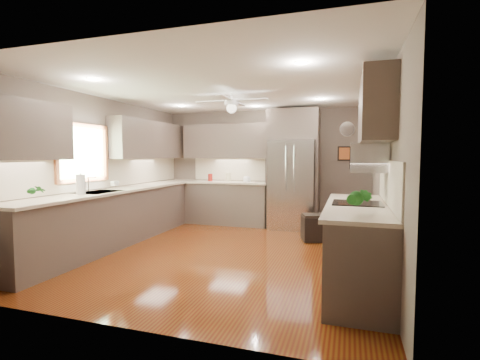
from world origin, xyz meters
The scene contains 26 objects.
floor centered at (0.00, 0.00, 0.00)m, with size 5.00×5.00×0.00m, color #52180A.
ceiling centered at (0.00, 0.00, 2.50)m, with size 5.00×5.00×0.00m, color white.
wall_back centered at (0.00, 2.50, 1.25)m, with size 4.50×4.50×0.00m, color #64574C.
wall_front centered at (0.00, -2.50, 1.25)m, with size 4.50×4.50×0.00m, color #64574C.
wall_left centered at (-2.25, 0.00, 1.25)m, with size 5.00×5.00×0.00m, color #64574C.
wall_right centered at (2.25, 0.00, 1.25)m, with size 5.00×5.00×0.00m, color #64574C.
canister_a centered at (-1.16, 2.19, 1.02)m, with size 0.10×0.10×0.17m, color maroon.
canister_c centered at (-0.75, 2.25, 1.03)m, with size 0.12×0.12×0.20m, color #C1BB90.
soap_bottle centered at (-2.06, 0.08, 1.03)m, with size 0.08×0.08×0.18m, color white.
potted_plant_left centered at (-1.93, -1.65, 1.07)m, with size 0.14×0.10×0.27m, color #185317.
potted_plant_right centered at (1.91, -1.52, 1.10)m, with size 0.18×0.14×0.32m, color #185317.
bowl centered at (-0.31, 2.21, 0.96)m, with size 0.20×0.20×0.05m, color #C1BB90.
left_run centered at (-1.95, 0.15, 0.48)m, with size 0.65×4.70×1.45m.
back_run centered at (-0.72, 2.20, 0.48)m, with size 1.85×0.65×1.45m.
uppers centered at (-0.74, 0.71, 1.87)m, with size 4.50×4.70×0.95m.
window centered at (-2.22, -0.50, 1.55)m, with size 0.05×1.12×0.92m.
sink centered at (-1.93, -0.50, 0.91)m, with size 0.50×0.70×0.32m.
refrigerator centered at (0.70, 2.16, 1.19)m, with size 1.06×0.75×2.45m.
right_run centered at (1.93, -0.80, 0.48)m, with size 0.70×2.20×1.45m.
microwave centered at (2.03, -0.55, 1.48)m, with size 0.43×0.55×0.34m.
ceiling_fan centered at (0.00, 0.30, 2.33)m, with size 1.18×1.18×0.32m.
recessed_lights centered at (-0.04, 0.40, 2.49)m, with size 2.84×3.14×0.01m.
wall_clock centered at (1.75, 2.48, 2.05)m, with size 0.30×0.03×0.30m.
framed_print centered at (1.75, 2.48, 1.55)m, with size 0.36×0.03×0.30m.
stool centered at (1.22, 1.17, 0.24)m, with size 0.48×0.48×0.46m.
paper_towel centered at (-1.94, -0.87, 1.08)m, with size 0.13×0.13×0.32m.
Camera 1 is at (1.82, -5.00, 1.50)m, focal length 26.00 mm.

